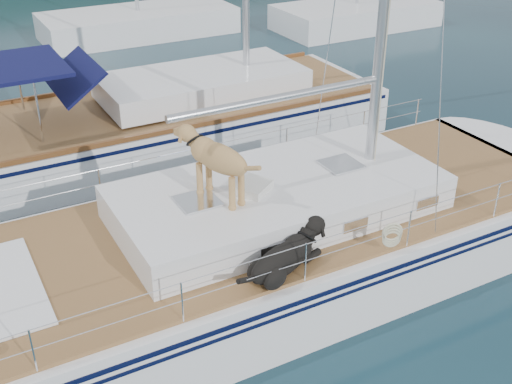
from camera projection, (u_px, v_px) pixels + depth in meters
ground at (235, 288)px, 10.66m from camera, size 120.00×120.00×0.00m
main_sailboat at (240, 253)px, 10.36m from camera, size 12.00×3.98×14.01m
neighbor_sailboat at (162, 123)px, 15.30m from camera, size 11.00×3.50×13.30m
bg_boat_center at (139, 23)px, 24.46m from camera, size 7.20×3.00×11.65m
bg_boat_east at (356, 16)px, 25.50m from camera, size 6.40×3.00×11.65m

